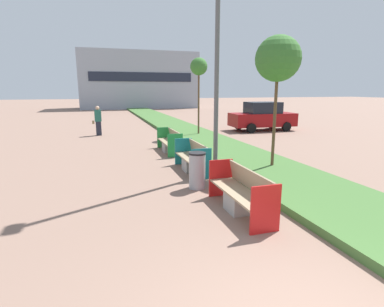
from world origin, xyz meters
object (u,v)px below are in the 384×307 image
at_px(bench_green_frame, 170,143).
at_px(sapling_tree_near, 278,59).
at_px(litter_bin, 197,170).
at_px(bench_red_frame, 241,195).
at_px(pedestrian_walking, 98,121).
at_px(sapling_tree_far, 199,68).
at_px(parked_car_distant, 262,117).
at_px(street_lamp_post, 218,16).
at_px(bench_teal_frame, 193,160).

distance_m(bench_green_frame, sapling_tree_near, 5.72).
bearing_deg(litter_bin, bench_red_frame, -76.93).
xyz_separation_m(bench_red_frame, pedestrian_walking, (-2.92, 12.72, 0.50)).
relative_size(bench_green_frame, sapling_tree_far, 0.51).
xyz_separation_m(litter_bin, parked_car_distant, (7.82, 9.99, 0.41)).
height_order(bench_red_frame, parked_car_distant, parked_car_distant).
height_order(bench_red_frame, litter_bin, litter_bin).
height_order(litter_bin, parked_car_distant, parked_car_distant).
bearing_deg(bench_red_frame, litter_bin, 103.07).
distance_m(bench_red_frame, bench_green_frame, 6.83).
distance_m(bench_green_frame, street_lamp_post, 5.80).
bearing_deg(parked_car_distant, bench_green_frame, -143.29).
xyz_separation_m(bench_red_frame, parked_car_distant, (7.40, 11.80, 0.54)).
relative_size(litter_bin, sapling_tree_far, 0.23).
bearing_deg(parked_car_distant, sapling_tree_near, -115.58).
bearing_deg(sapling_tree_near, pedestrian_walking, 118.95).
height_order(street_lamp_post, sapling_tree_near, street_lamp_post).
distance_m(bench_teal_frame, pedestrian_walking, 9.63).
height_order(bench_green_frame, pedestrian_walking, pedestrian_walking).
xyz_separation_m(bench_red_frame, sapling_tree_near, (2.55, 2.82, 3.20)).
bearing_deg(street_lamp_post, bench_green_frame, 99.24).
bearing_deg(bench_teal_frame, sapling_tree_far, 69.90).
relative_size(bench_red_frame, litter_bin, 2.19).
relative_size(bench_red_frame, pedestrian_walking, 1.27).
bearing_deg(street_lamp_post, bench_teal_frame, 141.71).
relative_size(bench_teal_frame, pedestrian_walking, 1.19).
bearing_deg(parked_car_distant, sapling_tree_far, -162.55).
relative_size(sapling_tree_near, pedestrian_walking, 2.51).
xyz_separation_m(bench_teal_frame, pedestrian_walking, (-2.92, 9.16, 0.51)).
bearing_deg(bench_teal_frame, sapling_tree_near, -15.99).
xyz_separation_m(bench_teal_frame, bench_green_frame, (0.00, 3.27, 0.00)).
distance_m(bench_red_frame, parked_car_distant, 13.95).
distance_m(bench_red_frame, litter_bin, 1.86).
height_order(sapling_tree_near, sapling_tree_far, sapling_tree_far).
bearing_deg(pedestrian_walking, street_lamp_post, -69.89).
height_order(bench_red_frame, street_lamp_post, street_lamp_post).
bearing_deg(sapling_tree_near, bench_teal_frame, 164.01).
relative_size(bench_red_frame, sapling_tree_far, 0.50).
xyz_separation_m(sapling_tree_far, parked_car_distant, (4.85, 1.27, -2.89)).
bearing_deg(litter_bin, parked_car_distant, 51.94).
distance_m(street_lamp_post, parked_car_distant, 11.71).
xyz_separation_m(bench_red_frame, sapling_tree_far, (2.55, 10.54, 3.44)).
bearing_deg(sapling_tree_near, bench_green_frame, 122.52).
bearing_deg(street_lamp_post, litter_bin, -129.32).
distance_m(litter_bin, sapling_tree_near, 4.39).
bearing_deg(bench_teal_frame, street_lamp_post, -38.29).
distance_m(bench_red_frame, bench_teal_frame, 3.56).
xyz_separation_m(sapling_tree_near, pedestrian_walking, (-5.48, 9.90, -2.70)).
xyz_separation_m(bench_teal_frame, sapling_tree_far, (2.55, 6.98, 3.44)).
distance_m(sapling_tree_near, pedestrian_walking, 11.63).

